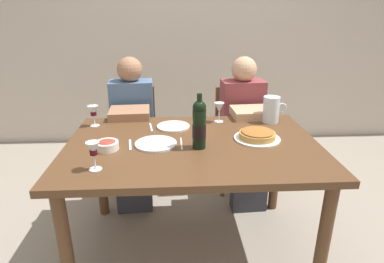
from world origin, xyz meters
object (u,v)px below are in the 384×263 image
at_px(wine_bottle, 199,125).
at_px(dinner_plate_right_setting, 156,144).
at_px(chair_left, 135,131).
at_px(water_pitcher, 271,111).
at_px(salad_bowl, 107,145).
at_px(dining_table, 193,157).
at_px(wine_glass_centre, 93,150).
at_px(diner_right, 245,127).
at_px(dinner_plate_left_setting, 173,126).
at_px(baked_tart, 257,135).
at_px(diner_left, 132,128).
at_px(wine_glass_right_diner, 93,112).
at_px(wine_glass_left_diner, 219,108).
at_px(chair_right, 237,131).

relative_size(wine_bottle, dinner_plate_right_setting, 1.29).
distance_m(dinner_plate_right_setting, chair_left, 0.99).
distance_m(water_pitcher, salad_bowl, 1.14).
xyz_separation_m(dining_table, wine_glass_centre, (-0.50, -0.31, 0.20)).
height_order(dinner_plate_right_setting, diner_right, diner_right).
bearing_deg(wine_bottle, wine_glass_centre, -155.83).
bearing_deg(wine_bottle, dinner_plate_left_setting, 112.95).
distance_m(dinner_plate_left_setting, dinner_plate_right_setting, 0.31).
bearing_deg(water_pitcher, baked_tart, -118.64).
distance_m(chair_left, diner_left, 0.26).
distance_m(salad_bowl, wine_glass_right_diner, 0.44).
bearing_deg(wine_glass_left_diner, dinner_plate_left_setting, -163.69).
distance_m(water_pitcher, dinner_plate_right_setting, 0.87).
height_order(salad_bowl, diner_left, diner_left).
relative_size(baked_tart, diner_right, 0.24).
distance_m(wine_glass_left_diner, chair_left, 0.93).
xyz_separation_m(wine_glass_left_diner, dinner_plate_left_setting, (-0.32, -0.09, -0.09)).
distance_m(wine_bottle, baked_tart, 0.40).
xyz_separation_m(wine_glass_right_diner, chair_right, (1.09, 0.54, -0.36)).
relative_size(chair_right, diner_right, 0.75).
xyz_separation_m(salad_bowl, chair_left, (0.04, 0.98, -0.29)).
bearing_deg(chair_left, water_pitcher, 147.95).
bearing_deg(salad_bowl, chair_left, 87.90).
bearing_deg(dining_table, chair_left, 116.37).
bearing_deg(wine_glass_right_diner, baked_tart, -16.03).
distance_m(dining_table, wine_bottle, 0.24).
bearing_deg(wine_glass_left_diner, wine_glass_right_diner, -177.57).
xyz_separation_m(dining_table, wine_glass_right_diner, (-0.65, 0.34, 0.19)).
bearing_deg(wine_glass_left_diner, water_pitcher, -3.33).
bearing_deg(dining_table, diner_right, 54.53).
xyz_separation_m(salad_bowl, chair_right, (0.94, 0.94, -0.29)).
relative_size(dining_table, salad_bowl, 11.39).
height_order(wine_bottle, dinner_plate_right_setting, wine_bottle).
relative_size(diner_left, chair_right, 1.33).
bearing_deg(baked_tart, wine_glass_left_diner, 119.40).
distance_m(wine_bottle, wine_glass_left_diner, 0.48).
relative_size(salad_bowl, chair_right, 0.15).
bearing_deg(water_pitcher, salad_bowl, -158.51).
xyz_separation_m(baked_tart, chair_left, (-0.85, 0.88, -0.29)).
bearing_deg(chair_left, dining_table, 113.20).
distance_m(dinner_plate_right_setting, diner_left, 0.74).
relative_size(wine_bottle, salad_bowl, 2.42).
height_order(baked_tart, chair_right, chair_right).
relative_size(water_pitcher, diner_right, 0.16).
height_order(salad_bowl, chair_right, chair_right).
bearing_deg(dinner_plate_left_setting, baked_tart, -25.40).
height_order(chair_left, diner_left, diner_left).
height_order(baked_tart, salad_bowl, baked_tart).
distance_m(dining_table, wine_glass_centre, 0.62).
distance_m(baked_tart, diner_left, 1.07).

